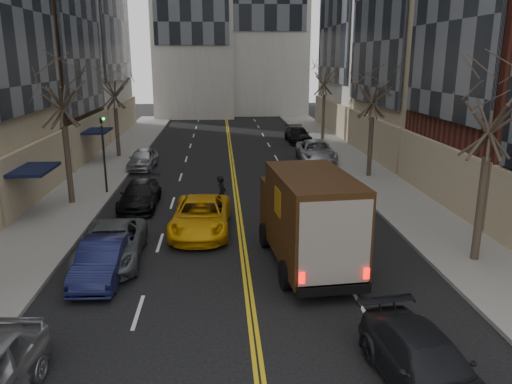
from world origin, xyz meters
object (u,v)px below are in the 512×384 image
Objects in this scene: observer_sedan at (426,365)px; pedestrian at (222,194)px; ups_truck at (308,219)px; taxi at (201,216)px.

observer_sedan is 15.18m from pedestrian.
pedestrian is (-4.68, 14.44, 0.27)m from observer_sedan.
pedestrian reaches higher than observer_sedan.
ups_truck is 7.74m from pedestrian.
taxi is 3.11m from pedestrian.
ups_truck reaches higher than taxi.
ups_truck reaches higher than pedestrian.
ups_truck is 3.63× the size of pedestrian.
taxi is at bearing 177.29° from pedestrian.
ups_truck is 5.88m from taxi.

